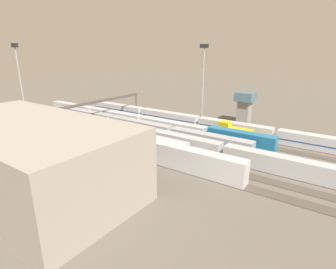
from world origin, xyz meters
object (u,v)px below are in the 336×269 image
at_px(signal_gantry, 102,103).
at_px(train_on_track_4, 175,141).
at_px(light_mast_1, 20,77).
at_px(train_on_track_6, 112,140).
at_px(light_mast_0, 203,76).
at_px(train_on_track_0, 199,123).
at_px(control_tower, 245,105).
at_px(train_on_track_5, 87,128).
at_px(train_on_track_1, 233,133).
at_px(train_on_track_3, 139,127).
at_px(train_on_track_2, 139,121).
at_px(maintenance_shed, 28,156).

bearing_deg(signal_gantry, train_on_track_4, 171.37).
distance_m(light_mast_1, signal_gantry, 25.32).
height_order(train_on_track_6, light_mast_0, light_mast_0).
distance_m(train_on_track_0, control_tower, 18.05).
relative_size(train_on_track_5, train_on_track_4, 0.62).
distance_m(train_on_track_5, train_on_track_0, 35.42).
height_order(train_on_track_1, control_tower, control_tower).
relative_size(light_mast_1, control_tower, 2.42).
bearing_deg(train_on_track_1, train_on_track_0, -19.75).
relative_size(light_mast_0, signal_gantry, 0.76).
xyz_separation_m(train_on_track_5, train_on_track_6, (-16.06, 5.00, 0.61)).
xyz_separation_m(train_on_track_3, train_on_track_2, (4.65, -5.00, 0.10)).
relative_size(train_on_track_1, train_on_track_2, 0.11).
xyz_separation_m(train_on_track_1, train_on_track_4, (9.92, 15.00, -0.08)).
bearing_deg(light_mast_1, train_on_track_3, -148.26).
relative_size(train_on_track_3, signal_gantry, 2.04).
height_order(train_on_track_5, light_mast_1, light_mast_1).
bearing_deg(train_on_track_2, train_on_track_1, -170.91).
distance_m(train_on_track_3, train_on_track_0, 19.63).
bearing_deg(train_on_track_1, light_mast_0, -27.13).
height_order(signal_gantry, control_tower, control_tower).
distance_m(signal_gantry, maintenance_shed, 44.68).
height_order(train_on_track_2, train_on_track_4, same).
relative_size(train_on_track_5, train_on_track_2, 0.79).
height_order(train_on_track_5, train_on_track_4, train_on_track_4).
bearing_deg(train_on_track_6, light_mast_0, -105.17).
height_order(train_on_track_2, control_tower, control_tower).
bearing_deg(light_mast_1, signal_gantry, -126.94).
bearing_deg(control_tower, train_on_track_1, 102.00).
distance_m(train_on_track_0, signal_gantry, 33.07).
height_order(train_on_track_6, signal_gantry, signal_gantry).
bearing_deg(train_on_track_4, train_on_track_0, -78.65).
height_order(train_on_track_4, light_mast_1, light_mast_1).
relative_size(train_on_track_3, train_on_track_5, 1.00).
bearing_deg(train_on_track_2, train_on_track_5, 62.61).
height_order(train_on_track_4, maintenance_shed, maintenance_shed).
bearing_deg(train_on_track_4, signal_gantry, -8.63).
bearing_deg(maintenance_shed, train_on_track_0, -96.24).
bearing_deg(train_on_track_0, light_mast_0, -83.07).
height_order(train_on_track_5, train_on_track_6, train_on_track_6).
relative_size(train_on_track_6, train_on_track_2, 0.79).
bearing_deg(maintenance_shed, light_mast_0, -95.70).
distance_m(light_mast_0, control_tower, 18.94).
bearing_deg(train_on_track_6, light_mast_1, 6.38).
height_order(train_on_track_3, train_on_track_4, train_on_track_4).
xyz_separation_m(train_on_track_3, signal_gantry, (16.26, 0.00, 5.66)).
relative_size(train_on_track_6, maintenance_shed, 1.69).
bearing_deg(train_on_track_5, light_mast_0, -132.29).
xyz_separation_m(train_on_track_3, light_mast_1, (30.40, 18.81, 15.01)).
bearing_deg(train_on_track_0, train_on_track_2, 30.01).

